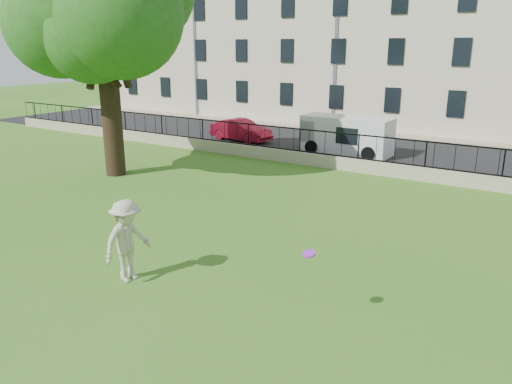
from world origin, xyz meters
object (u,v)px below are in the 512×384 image
Objects in this scene: frisbee at (309,254)px; white_van at (346,135)px; man at (127,241)px; red_sedan at (241,130)px; tree at (101,1)px.

white_van is (-6.00, 16.31, -0.59)m from frisbee.
man is 7.65× the size of frisbee.
red_sedan is at bearing 29.23° from man.
tree is 2.32× the size of white_van.
tree reaches higher than frisbee.
red_sedan is (-12.80, 16.31, -0.93)m from frisbee.
frisbee is 20.75m from red_sedan.
red_sedan is 0.84× the size of white_van.
frisbee is 0.07× the size of red_sedan.
tree is 2.75× the size of red_sedan.
frisbee is 0.06× the size of white_van.
white_van is (-1.37, 16.86, -0.05)m from man.
tree is 5.26× the size of man.
red_sedan is (-8.17, 16.86, -0.38)m from man.
tree reaches higher than white_van.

